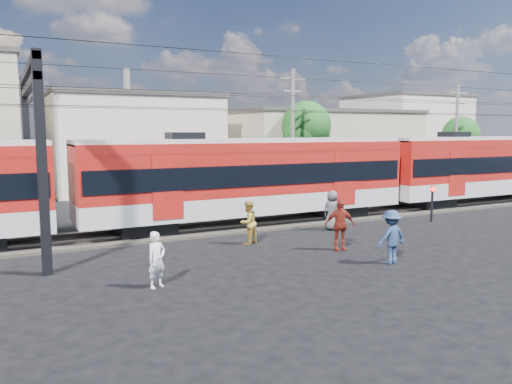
{
  "coord_description": "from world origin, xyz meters",
  "views": [
    {
      "loc": [
        -11.09,
        -13.23,
        4.54
      ],
      "look_at": [
        -1.79,
        5.0,
        2.02
      ],
      "focal_mm": 35.0,
      "sensor_mm": 36.0,
      "label": 1
    }
  ],
  "objects_px": {
    "commuter_train": "(253,176)",
    "pedestrian_a": "(157,260)",
    "pedestrian_c": "(391,237)",
    "crossing_signal": "(432,197)",
    "car_silver": "(493,182)"
  },
  "relations": [
    {
      "from": "commuter_train",
      "to": "pedestrian_a",
      "type": "relative_size",
      "value": 30.39
    },
    {
      "from": "pedestrian_c",
      "to": "pedestrian_a",
      "type": "bearing_deg",
      "value": -11.89
    },
    {
      "from": "commuter_train",
      "to": "pedestrian_c",
      "type": "xyz_separation_m",
      "value": [
        1.04,
        -8.42,
        -1.47
      ]
    },
    {
      "from": "pedestrian_c",
      "to": "crossing_signal",
      "type": "xyz_separation_m",
      "value": [
        7.28,
        5.12,
        0.34
      ]
    },
    {
      "from": "commuter_train",
      "to": "crossing_signal",
      "type": "distance_m",
      "value": 9.02
    },
    {
      "from": "commuter_train",
      "to": "crossing_signal",
      "type": "xyz_separation_m",
      "value": [
        8.32,
        -3.3,
        -1.14
      ]
    },
    {
      "from": "pedestrian_c",
      "to": "car_silver",
      "type": "xyz_separation_m",
      "value": [
        21.93,
        12.97,
        -0.29
      ]
    },
    {
      "from": "pedestrian_c",
      "to": "crossing_signal",
      "type": "distance_m",
      "value": 8.91
    },
    {
      "from": "commuter_train",
      "to": "car_silver",
      "type": "height_order",
      "value": "commuter_train"
    },
    {
      "from": "commuter_train",
      "to": "car_silver",
      "type": "distance_m",
      "value": 23.49
    },
    {
      "from": "pedestrian_a",
      "to": "crossing_signal",
      "type": "distance_m",
      "value": 15.72
    },
    {
      "from": "car_silver",
      "to": "crossing_signal",
      "type": "distance_m",
      "value": 16.63
    },
    {
      "from": "car_silver",
      "to": "pedestrian_a",
      "type": "bearing_deg",
      "value": 110.73
    },
    {
      "from": "pedestrian_a",
      "to": "car_silver",
      "type": "xyz_separation_m",
      "value": [
        29.83,
        11.91,
        -0.19
      ]
    },
    {
      "from": "commuter_train",
      "to": "pedestrian_a",
      "type": "xyz_separation_m",
      "value": [
        -6.86,
        -7.36,
        -1.57
      ]
    }
  ]
}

